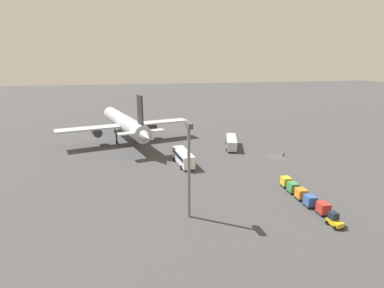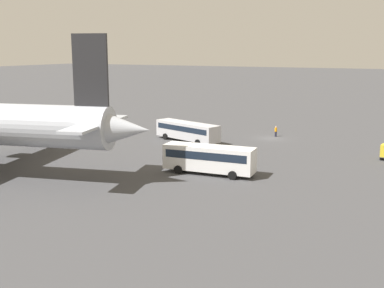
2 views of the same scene
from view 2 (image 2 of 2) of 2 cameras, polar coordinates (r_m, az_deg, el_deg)
ground_plane at (r=80.06m, az=9.24°, el=0.67°), size 600.00×600.00×0.00m
shuttle_bus_near at (r=76.03m, az=-0.55°, el=1.66°), size 12.14×6.38×3.03m
shuttle_bus_far at (r=56.30m, az=2.04°, el=-1.59°), size 10.96×3.69×3.33m
worker_person at (r=81.65m, az=9.90°, el=1.48°), size 0.38×0.38×1.74m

